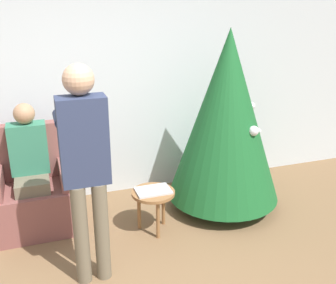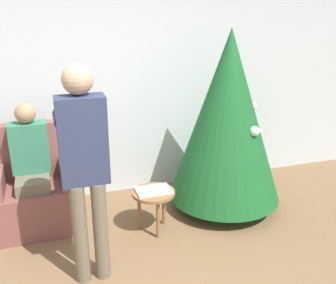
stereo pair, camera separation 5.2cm
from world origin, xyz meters
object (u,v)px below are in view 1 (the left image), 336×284
object	(u,v)px
person_seated	(30,163)
side_stool	(153,197)
armchair	(34,193)
christmas_tree	(226,117)
person_standing	(85,158)

from	to	relation	value
person_seated	side_stool	distance (m)	1.24
armchair	side_stool	xyz separation A→B (m)	(1.11, -0.48, 0.00)
armchair	side_stool	size ratio (longest dim) A/B	2.41
christmas_tree	side_stool	xyz separation A→B (m)	(-0.89, -0.25, -0.67)
person_standing	side_stool	distance (m)	1.09
christmas_tree	person_seated	distance (m)	2.03
armchair	side_stool	bearing A→B (deg)	-23.22
christmas_tree	person_standing	xyz separation A→B (m)	(-1.57, -0.74, 0.02)
armchair	side_stool	world-z (taller)	armchair
person_seated	person_standing	bearing A→B (deg)	-65.53
armchair	person_standing	bearing A→B (deg)	-66.18
person_seated	side_stool	xyz separation A→B (m)	(1.11, -0.45, -0.34)
christmas_tree	side_stool	bearing A→B (deg)	-164.34
christmas_tree	armchair	xyz separation A→B (m)	(-2.00, 0.23, -0.68)
armchair	person_seated	xyz separation A→B (m)	(0.00, -0.03, 0.34)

